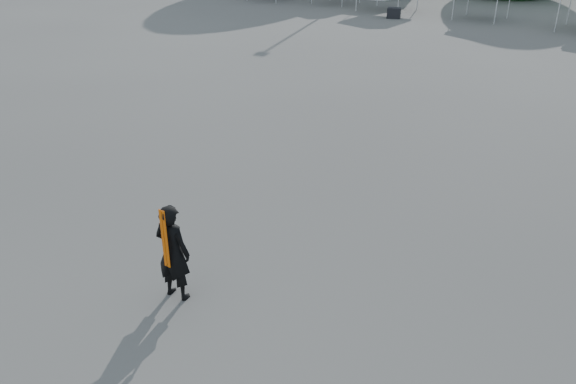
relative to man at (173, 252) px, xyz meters
The scene contains 3 objects.
ground 3.09m from the man, 73.11° to the left, with size 120.00×120.00×0.00m, color #474442.
man is the anchor object (origin of this frame).
crate_west 29.78m from the man, 108.98° to the left, with size 0.82×0.63×0.63m, color black.
Camera 1 is at (5.14, -8.04, 5.75)m, focal length 35.00 mm.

